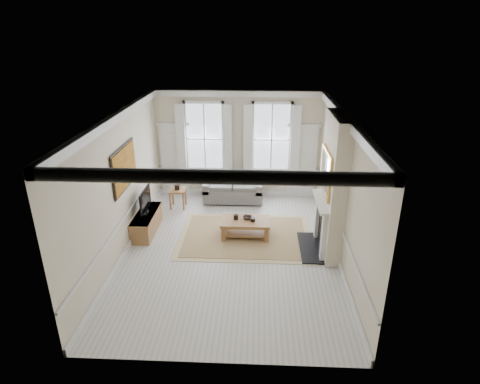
{
  "coord_description": "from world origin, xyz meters",
  "views": [
    {
      "loc": [
        0.64,
        -8.64,
        5.24
      ],
      "look_at": [
        0.19,
        0.82,
        1.25
      ],
      "focal_mm": 30.0,
      "sensor_mm": 36.0,
      "label": 1
    }
  ],
  "objects_px": {
    "sofa": "(233,190)",
    "side_table": "(178,193)",
    "tv_stand": "(147,222)",
    "coffee_table": "(245,223)"
  },
  "relations": [
    {
      "from": "sofa",
      "to": "coffee_table",
      "type": "relative_size",
      "value": 1.44
    },
    {
      "from": "side_table",
      "to": "tv_stand",
      "type": "relative_size",
      "value": 0.38
    },
    {
      "from": "tv_stand",
      "to": "coffee_table",
      "type": "bearing_deg",
      "value": -3.24
    },
    {
      "from": "side_table",
      "to": "tv_stand",
      "type": "distance_m",
      "value": 1.71
    },
    {
      "from": "side_table",
      "to": "coffee_table",
      "type": "distance_m",
      "value": 2.76
    },
    {
      "from": "side_table",
      "to": "tv_stand",
      "type": "xyz_separation_m",
      "value": [
        -0.55,
        -1.61,
        -0.2
      ]
    },
    {
      "from": "sofa",
      "to": "coffee_table",
      "type": "distance_m",
      "value": 2.41
    },
    {
      "from": "side_table",
      "to": "coffee_table",
      "type": "bearing_deg",
      "value": -39.65
    },
    {
      "from": "coffee_table",
      "to": "tv_stand",
      "type": "height_order",
      "value": "tv_stand"
    },
    {
      "from": "sofa",
      "to": "side_table",
      "type": "relative_size",
      "value": 3.15
    }
  ]
}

